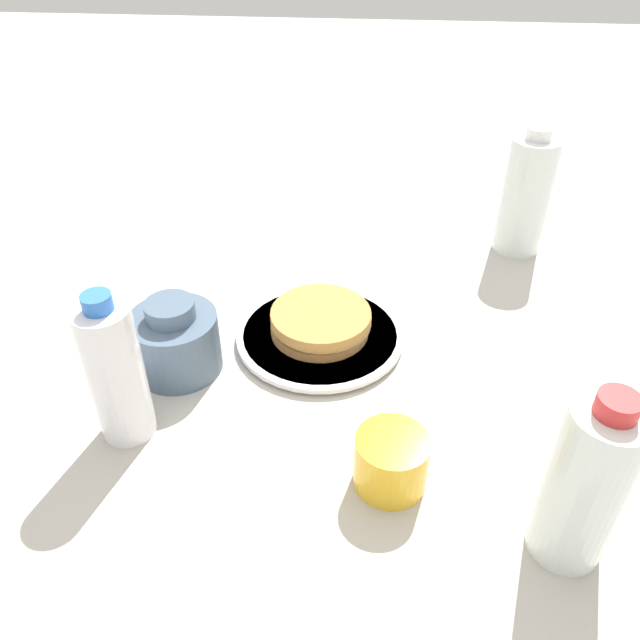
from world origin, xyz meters
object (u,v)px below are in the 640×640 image
object	(u,v)px
water_bottle_mid	(116,372)
plate	(320,335)
water_bottle_near	(526,195)
cream_jug	(175,340)
juice_glass	(391,461)
water_bottle_far	(586,484)
pancake_stack	(321,320)

from	to	relation	value
water_bottle_mid	plate	bearing A→B (deg)	42.03
plate	water_bottle_near	bearing A→B (deg)	41.74
plate	cream_jug	world-z (taller)	cream_jug
juice_glass	water_bottle_mid	world-z (taller)	water_bottle_mid
cream_jug	water_bottle_mid	bearing A→B (deg)	-104.00
cream_jug	water_bottle_far	xyz separation A→B (m)	(0.44, -0.22, 0.05)
plate	cream_jug	size ratio (longest dim) A/B	2.04
pancake_stack	cream_jug	bearing A→B (deg)	-157.50
plate	water_bottle_far	size ratio (longest dim) A/B	1.15
plate	juice_glass	size ratio (longest dim) A/B	2.94
plate	cream_jug	xyz separation A→B (m)	(-0.18, -0.07, 0.04)
plate	water_bottle_far	distance (m)	0.40
plate	juice_glass	world-z (taller)	juice_glass
juice_glass	cream_jug	bearing A→B (deg)	149.37
water_bottle_near	water_bottle_mid	world-z (taller)	water_bottle_near
water_bottle_near	water_bottle_mid	bearing A→B (deg)	-138.15
water_bottle_mid	pancake_stack	bearing A→B (deg)	42.11
plate	juice_glass	xyz separation A→B (m)	(0.09, -0.23, 0.02)
water_bottle_mid	water_bottle_far	size ratio (longest dim) A/B	0.96
water_bottle_near	water_bottle_far	distance (m)	0.56
juice_glass	pancake_stack	bearing A→B (deg)	111.74
pancake_stack	water_bottle_mid	xyz separation A→B (m)	(-0.20, -0.18, 0.06)
cream_jug	water_bottle_mid	size ratio (longest dim) A/B	0.59
water_bottle_mid	water_bottle_far	xyz separation A→B (m)	(0.46, -0.11, 0.00)
water_bottle_near	cream_jug	bearing A→B (deg)	-144.45
water_bottle_near	juice_glass	bearing A→B (deg)	-112.62
juice_glass	water_bottle_far	world-z (taller)	water_bottle_far
water_bottle_mid	water_bottle_far	bearing A→B (deg)	-13.30
pancake_stack	water_bottle_mid	size ratio (longest dim) A/B	0.75
pancake_stack	juice_glass	distance (m)	0.25
pancake_stack	water_bottle_near	xyz separation A→B (m)	(0.30, 0.27, 0.06)
juice_glass	cream_jug	world-z (taller)	cream_jug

